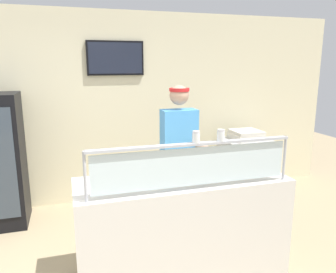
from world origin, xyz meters
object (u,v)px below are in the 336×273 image
(pepper_flake_shaker, at_px, (221,136))
(worker_figure, at_px, (179,154))
(parmesan_shaker, at_px, (196,138))
(pizza_box_stack, at_px, (246,135))
(pizza_server, at_px, (189,172))
(pizza_tray, at_px, (185,173))

(pepper_flake_shaker, distance_m, worker_figure, 0.98)
(parmesan_shaker, bearing_deg, pizza_box_stack, 50.00)
(pizza_server, distance_m, worker_figure, 0.56)
(pizza_server, relative_size, pepper_flake_shaker, 2.87)
(pizza_tray, height_order, pepper_flake_shaker, pepper_flake_shaker)
(parmesan_shaker, height_order, pizza_box_stack, parmesan_shaker)
(parmesan_shaker, relative_size, worker_figure, 0.06)
(pepper_flake_shaker, bearing_deg, pizza_server, 113.12)
(pizza_server, distance_m, parmesan_shaker, 0.54)
(pizza_server, distance_m, pizza_box_stack, 2.08)
(pizza_tray, height_order, parmesan_shaker, parmesan_shaker)
(pepper_flake_shaker, bearing_deg, pizza_box_stack, 54.30)
(pizza_server, xyz_separation_m, parmesan_shaker, (-0.07, -0.35, 0.41))
(worker_figure, bearing_deg, pizza_tray, -103.01)
(pizza_tray, height_order, pizza_box_stack, pizza_box_stack)
(pizza_box_stack, bearing_deg, pepper_flake_shaker, -125.70)
(parmesan_shaker, distance_m, worker_figure, 0.99)
(pepper_flake_shaker, height_order, worker_figure, worker_figure)
(pizza_tray, xyz_separation_m, parmesan_shaker, (-0.05, -0.37, 0.43))
(pizza_tray, relative_size, worker_figure, 0.29)
(parmesan_shaker, distance_m, pepper_flake_shaker, 0.22)
(parmesan_shaker, height_order, worker_figure, worker_figure)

